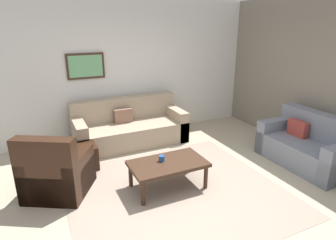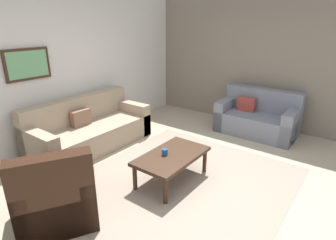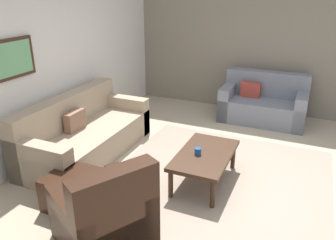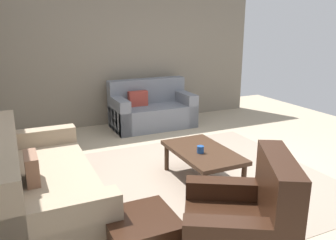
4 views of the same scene
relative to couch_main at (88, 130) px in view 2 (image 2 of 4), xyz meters
The scene contains 11 objects.
ground_plane 2.10m from the couch_main, 89.71° to the right, with size 8.00×8.00×0.00m, color tan.
rear_partition 1.22m from the couch_main, 88.83° to the left, with size 6.00×0.12×2.80m, color silver.
stone_feature_panel 3.82m from the couch_main, 34.69° to the right, with size 0.12×5.20×2.80m, color slate.
area_rug 2.10m from the couch_main, 89.71° to the right, with size 2.98×2.77×0.01m, color gray.
couch_main is the anchor object (origin of this frame).
couch_loveseat 3.36m from the couch_main, 42.22° to the right, with size 0.83×1.52×0.88m.
armchair_leather 2.08m from the couch_main, 136.93° to the right, with size 1.09×1.09×0.95m.
ottoman 1.32m from the couch_main, 147.50° to the right, with size 0.56×0.56×0.40m, color black.
coffee_table 1.92m from the couch_main, 90.87° to the right, with size 1.10×0.64×0.41m.
cup 1.85m from the couch_main, 92.98° to the right, with size 0.08×0.08×0.09m, color #1E478C.
framed_artwork 1.47m from the couch_main, 147.53° to the left, with size 0.72×0.04×0.49m.
Camera 2 is at (-2.82, -1.86, 2.18)m, focal length 29.25 mm.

